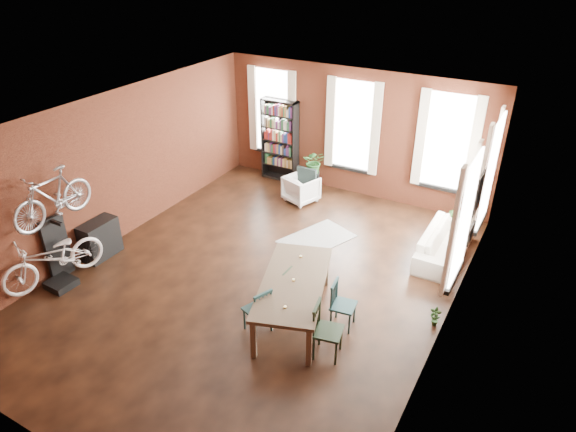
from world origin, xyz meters
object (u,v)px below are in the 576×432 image
Objects in this scene: dining_table at (293,299)px; dining_chair_b at (280,286)px; white_armchair at (301,187)px; console_table at (100,239)px; dining_chair_c at (328,331)px; plant_stand at (313,183)px; bookshelf at (280,140)px; dining_chair_a at (257,309)px; dining_chair_d at (343,305)px; bicycle_floor at (48,237)px; cream_sofa at (446,239)px; bike_trainer at (61,284)px.

dining_table and dining_chair_b have the same top height.
console_table reaches higher than white_armchair.
dining_chair_c is 5.88m from plant_stand.
dining_chair_b is 0.36× the size of bookshelf.
dining_table is 0.68m from dining_chair_a.
dining_chair_d is (1.20, 0.80, -0.00)m from dining_chair_a.
bicycle_floor reaches higher than white_armchair.
dining_chair_a reaches higher than dining_chair_d.
dining_table is 1.04× the size of bookshelf.
dining_chair_a is at bearing -140.85° from dining_table.
dining_chair_c is at bearing 114.08° from dining_chair_a.
dining_chair_c is at bearing 141.48° from white_armchair.
console_table is at bearing 75.06° from dining_chair_c.
dining_chair_d reaches higher than plant_stand.
dining_chair_b is at bearing 82.94° from dining_chair_d.
dining_chair_d is 5.19m from plant_stand.
dining_chair_a is (-0.37, -0.58, 0.04)m from dining_table.
plant_stand is at bearing 70.54° from cream_sofa.
dining_table is 2.64× the size of dining_chair_a.
dining_chair_a is 0.91× the size of dining_chair_c.
dining_chair_a is 0.40× the size of bookshelf.
white_armchair is 1.29× the size of plant_stand.
console_table reaches higher than dining_chair_b.
console_table is (-4.07, 0.35, -0.04)m from dining_chair_a.
bicycle_floor is (-1.17, -6.37, -0.00)m from bookshelf.
bookshelf is at bearing 32.60° from dining_chair_d.
bookshelf is at bearing 94.26° from bicycle_floor.
dining_chair_a is 1.82× the size of bike_trainer.
white_armchair is at bearing 67.17° from bike_trainer.
bike_trainer is (-5.20, -0.86, -0.41)m from dining_chair_c.
bike_trainer is at bearing 27.07° from bicycle_floor.
dining_chair_c is at bearing 61.52° from dining_chair_b.
bookshelf is at bearing 79.91° from bike_trainer.
dining_chair_c is 0.50× the size of bicycle_floor.
dining_chair_b is 0.91× the size of dining_chair_d.
dining_chair_a is at bearing 3.32° from dining_chair_b.
white_armchair is 0.36× the size of cream_sofa.
dining_chair_a is 1.45m from dining_chair_d.
console_table is 1.39× the size of plant_stand.
dining_chair_c is 0.76m from dining_chair_d.
dining_table is 2.66× the size of dining_chair_d.
console_table reaches higher than dining_table.
dining_table is at bearing 62.50° from dining_chair_b.
cream_sofa is (0.88, 3.81, -0.07)m from dining_chair_c.
plant_stand is (2.48, 4.82, -0.11)m from console_table.
dining_chair_b is 1.50m from dining_chair_c.
plant_stand is at bearing 68.70° from bike_trainer.
dining_chair_b is at bearing -156.09° from dining_chair_a.
bookshelf is 2.96× the size of white_armchair.
dining_chair_b is 1.36× the size of plant_stand.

